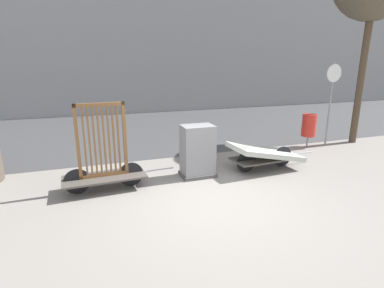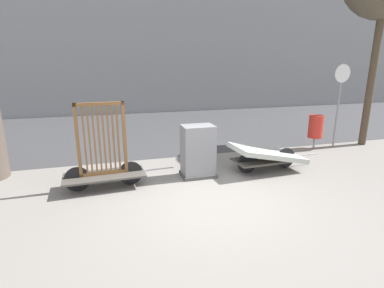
{
  "view_description": "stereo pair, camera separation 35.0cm",
  "coord_description": "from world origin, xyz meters",
  "px_view_note": "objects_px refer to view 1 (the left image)",
  "views": [
    {
      "loc": [
        -2.21,
        -5.07,
        2.67
      ],
      "look_at": [
        0.0,
        1.28,
        0.85
      ],
      "focal_mm": 28.0,
      "sensor_mm": 36.0,
      "label": 1
    },
    {
      "loc": [
        -1.87,
        -5.18,
        2.67
      ],
      "look_at": [
        0.0,
        1.28,
        0.85
      ],
      "focal_mm": 28.0,
      "sensor_mm": 36.0,
      "label": 2
    }
  ],
  "objects_px": {
    "bike_cart_with_mattress": "(265,153)",
    "utility_cabinet": "(198,153)",
    "sign_post": "(331,93)",
    "bike_cart_with_bedframe": "(104,163)",
    "trash_bin": "(309,125)"
  },
  "relations": [
    {
      "from": "bike_cart_with_mattress",
      "to": "trash_bin",
      "type": "relative_size",
      "value": 2.31
    },
    {
      "from": "bike_cart_with_bedframe",
      "to": "trash_bin",
      "type": "height_order",
      "value": "bike_cart_with_bedframe"
    },
    {
      "from": "bike_cart_with_mattress",
      "to": "utility_cabinet",
      "type": "distance_m",
      "value": 1.83
    },
    {
      "from": "utility_cabinet",
      "to": "sign_post",
      "type": "distance_m",
      "value": 5.36
    },
    {
      "from": "sign_post",
      "to": "bike_cart_with_mattress",
      "type": "bearing_deg",
      "value": -156.89
    },
    {
      "from": "bike_cart_with_bedframe",
      "to": "bike_cart_with_mattress",
      "type": "bearing_deg",
      "value": -3.09
    },
    {
      "from": "bike_cart_with_bedframe",
      "to": "bike_cart_with_mattress",
      "type": "relative_size",
      "value": 0.98
    },
    {
      "from": "bike_cart_with_bedframe",
      "to": "utility_cabinet",
      "type": "distance_m",
      "value": 2.18
    },
    {
      "from": "bike_cart_with_mattress",
      "to": "utility_cabinet",
      "type": "height_order",
      "value": "utility_cabinet"
    },
    {
      "from": "sign_post",
      "to": "trash_bin",
      "type": "bearing_deg",
      "value": 179.4
    },
    {
      "from": "sign_post",
      "to": "bike_cart_with_bedframe",
      "type": "bearing_deg",
      "value": -169.16
    },
    {
      "from": "bike_cart_with_bedframe",
      "to": "utility_cabinet",
      "type": "xyz_separation_m",
      "value": [
        2.18,
        0.12,
        -0.02
      ]
    },
    {
      "from": "bike_cart_with_bedframe",
      "to": "sign_post",
      "type": "distance_m",
      "value": 7.48
    },
    {
      "from": "bike_cart_with_bedframe",
      "to": "sign_post",
      "type": "bearing_deg",
      "value": 7.75
    },
    {
      "from": "utility_cabinet",
      "to": "trash_bin",
      "type": "distance_m",
      "value": 4.51
    }
  ]
}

